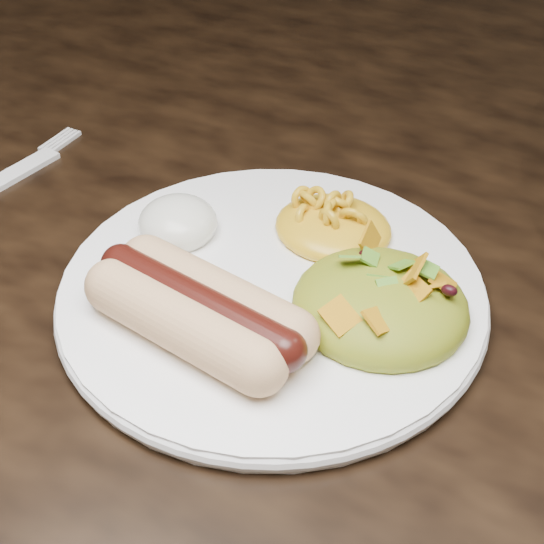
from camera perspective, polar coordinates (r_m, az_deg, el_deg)
The scene contains 6 objects.
table at distance 0.65m, azimuth 9.54°, elevation -1.34°, with size 1.60×0.90×0.75m.
plate at distance 0.49m, azimuth 0.00°, elevation -1.48°, with size 0.25×0.25×0.01m, color white.
hotdog at distance 0.45m, azimuth -5.05°, elevation -2.53°, with size 0.12×0.08×0.03m.
mac_and_cheese at distance 0.52m, azimuth 4.26°, elevation 3.93°, with size 0.07×0.07×0.03m, color orange.
sour_cream at distance 0.52m, azimuth -6.52°, elevation 3.99°, with size 0.05×0.05×0.03m, color silver.
taco_salad at distance 0.46m, azimuth 7.53°, elevation -1.38°, with size 0.10×0.09×0.04m.
Camera 1 is at (0.14, -0.47, 1.08)m, focal length 55.00 mm.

